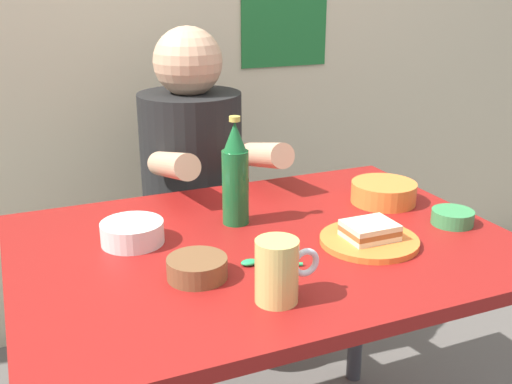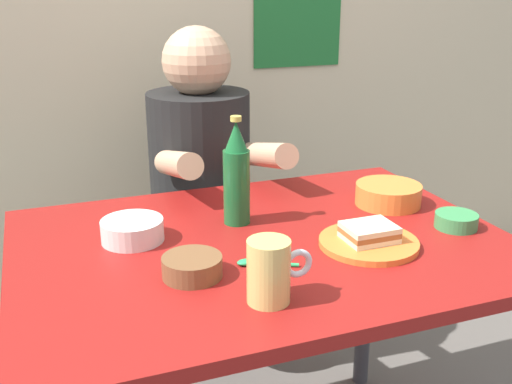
% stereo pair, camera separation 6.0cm
% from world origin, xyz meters
% --- Properties ---
extents(dining_table, '(1.10, 0.80, 0.74)m').
position_xyz_m(dining_table, '(0.00, 0.00, 0.65)').
color(dining_table, maroon).
rests_on(dining_table, ground).
extents(stool, '(0.34, 0.34, 0.45)m').
position_xyz_m(stool, '(0.03, 0.63, 0.35)').
color(stool, '#4C4C51').
rests_on(stool, ground).
extents(person_seated, '(0.33, 0.56, 0.72)m').
position_xyz_m(person_seated, '(0.03, 0.62, 0.77)').
color(person_seated, black).
rests_on(person_seated, stool).
extents(plate_orange, '(0.22, 0.22, 0.01)m').
position_xyz_m(plate_orange, '(0.21, -0.11, 0.75)').
color(plate_orange, orange).
rests_on(plate_orange, dining_table).
extents(sandwich, '(0.11, 0.09, 0.04)m').
position_xyz_m(sandwich, '(0.21, -0.11, 0.77)').
color(sandwich, beige).
rests_on(sandwich, plate_orange).
extents(beer_mug, '(0.13, 0.08, 0.12)m').
position_xyz_m(beer_mug, '(-0.09, -0.25, 0.80)').
color(beer_mug, '#D1BC66').
rests_on(beer_mug, dining_table).
extents(beer_bottle, '(0.06, 0.06, 0.26)m').
position_xyz_m(beer_bottle, '(-0.02, 0.12, 0.86)').
color(beer_bottle, '#19602D').
rests_on(beer_bottle, dining_table).
extents(soup_bowl_orange, '(0.17, 0.17, 0.05)m').
position_xyz_m(soup_bowl_orange, '(0.39, 0.10, 0.77)').
color(soup_bowl_orange, orange).
rests_on(soup_bowl_orange, dining_table).
extents(dip_bowl_green, '(0.10, 0.10, 0.03)m').
position_xyz_m(dip_bowl_green, '(0.45, -0.09, 0.76)').
color(dip_bowl_green, '#388C4C').
rests_on(dip_bowl_green, dining_table).
extents(condiment_bowl_brown, '(0.12, 0.12, 0.04)m').
position_xyz_m(condiment_bowl_brown, '(-0.19, -0.11, 0.76)').
color(condiment_bowl_brown, brown).
rests_on(condiment_bowl_brown, dining_table).
extents(rice_bowl_white, '(0.14, 0.14, 0.05)m').
position_xyz_m(rice_bowl_white, '(-0.28, 0.10, 0.77)').
color(rice_bowl_white, silver).
rests_on(rice_bowl_white, dining_table).
extents(spoon, '(0.12, 0.06, 0.01)m').
position_xyz_m(spoon, '(-0.06, -0.11, 0.75)').
color(spoon, '#26A559').
rests_on(spoon, dining_table).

